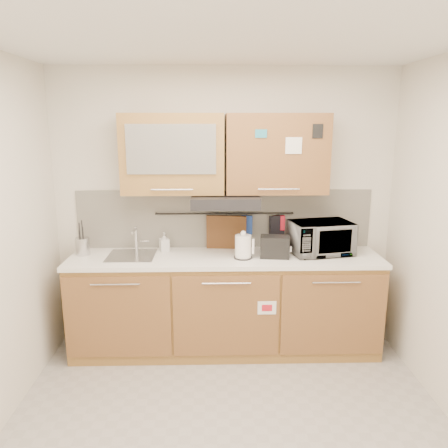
{
  "coord_description": "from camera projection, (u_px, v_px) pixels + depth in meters",
  "views": [
    {
      "loc": [
        -0.1,
        -2.6,
        2.1
      ],
      "look_at": [
        -0.01,
        1.05,
        1.25
      ],
      "focal_mm": 35.0,
      "sensor_mm": 36.0,
      "label": 1
    }
  ],
  "objects": [
    {
      "name": "range_hood",
      "position": [
        225.0,
        201.0,
        3.9
      ],
      "size": [
        0.6,
        0.46,
        0.1
      ],
      "primitive_type": "cube",
      "color": "black",
      "rests_on": "upper_cabinets"
    },
    {
      "name": "kettle",
      "position": [
        243.0,
        247.0,
        3.87
      ],
      "size": [
        0.19,
        0.17,
        0.25
      ],
      "rotation": [
        0.0,
        0.0,
        -0.24
      ],
      "color": "white",
      "rests_on": "countertop"
    },
    {
      "name": "floor",
      "position": [
        230.0,
        435.0,
        3.01
      ],
      "size": [
        3.2,
        3.2,
        0.0
      ],
      "primitive_type": "plane",
      "color": "#9E9993",
      "rests_on": "ground"
    },
    {
      "name": "countertop",
      "position": [
        225.0,
        258.0,
        3.96
      ],
      "size": [
        2.82,
        0.62,
        0.04
      ],
      "primitive_type": "cube",
      "color": "white",
      "rests_on": "base_cabinet"
    },
    {
      "name": "utensil_rail",
      "position": [
        225.0,
        213.0,
        4.13
      ],
      "size": [
        1.3,
        0.02,
        0.02
      ],
      "primitive_type": "cylinder",
      "rotation": [
        0.0,
        1.57,
        0.0
      ],
      "color": "black",
      "rests_on": "backsplash"
    },
    {
      "name": "base_cabinet",
      "position": [
        225.0,
        309.0,
        4.08
      ],
      "size": [
        2.8,
        0.64,
        0.88
      ],
      "color": "#AB7E3C",
      "rests_on": "floor"
    },
    {
      "name": "utensil_crock",
      "position": [
        83.0,
        246.0,
        3.98
      ],
      "size": [
        0.17,
        0.17,
        0.32
      ],
      "rotation": [
        0.0,
        0.0,
        0.38
      ],
      "color": "#B7B7BC",
      "rests_on": "countertop"
    },
    {
      "name": "ceiling",
      "position": [
        231.0,
        30.0,
        2.42
      ],
      "size": [
        3.2,
        3.2,
        0.0
      ],
      "primitive_type": "plane",
      "rotation": [
        3.14,
        0.0,
        0.0
      ],
      "color": "white",
      "rests_on": "wall_back"
    },
    {
      "name": "oven_mitt",
      "position": [
        247.0,
        225.0,
        4.15
      ],
      "size": [
        0.11,
        0.04,
        0.18
      ],
      "primitive_type": "cube",
      "rotation": [
        0.0,
        0.0,
        -0.14
      ],
      "color": "navy",
      "rests_on": "utensil_rail"
    },
    {
      "name": "cutting_board",
      "position": [
        226.0,
        240.0,
        4.18
      ],
      "size": [
        0.38,
        0.07,
        0.47
      ],
      "primitive_type": "cube",
      "rotation": [
        0.0,
        0.0,
        -0.11
      ],
      "color": "brown",
      "rests_on": "utensil_rail"
    },
    {
      "name": "sink",
      "position": [
        132.0,
        256.0,
        3.95
      ],
      "size": [
        0.42,
        0.4,
        0.26
      ],
      "color": "silver",
      "rests_on": "countertop"
    },
    {
      "name": "backsplash",
      "position": [
        224.0,
        219.0,
        4.18
      ],
      "size": [
        2.8,
        0.02,
        0.56
      ],
      "primitive_type": "cube",
      "color": "silver",
      "rests_on": "countertop"
    },
    {
      "name": "wall_back",
      "position": [
        224.0,
        208.0,
        4.17
      ],
      "size": [
        3.2,
        0.0,
        3.2
      ],
      "primitive_type": "plane",
      "rotation": [
        1.57,
        0.0,
        0.0
      ],
      "color": "silver",
      "rests_on": "ground"
    },
    {
      "name": "upper_cabinets",
      "position": [
        224.0,
        154.0,
        3.88
      ],
      "size": [
        1.82,
        0.37,
        0.7
      ],
      "color": "#AB7E3C",
      "rests_on": "wall_back"
    },
    {
      "name": "microwave",
      "position": [
        321.0,
        238.0,
        4.0
      ],
      "size": [
        0.6,
        0.47,
        0.3
      ],
      "primitive_type": "imported",
      "rotation": [
        0.0,
        0.0,
        0.2
      ],
      "color": "#999999",
      "rests_on": "countertop"
    },
    {
      "name": "pot_holder",
      "position": [
        279.0,
        223.0,
        4.15
      ],
      "size": [
        0.12,
        0.02,
        0.14
      ],
      "primitive_type": "cube",
      "rotation": [
        0.0,
        0.0,
        0.01
      ],
      "color": "red",
      "rests_on": "utensil_rail"
    },
    {
      "name": "dark_pouch",
      "position": [
        277.0,
        227.0,
        4.16
      ],
      "size": [
        0.15,
        0.09,
        0.23
      ],
      "primitive_type": "cube",
      "rotation": [
        0.0,
        0.0,
        0.39
      ],
      "color": "black",
      "rests_on": "utensil_rail"
    },
    {
      "name": "toaster",
      "position": [
        275.0,
        246.0,
        3.9
      ],
      "size": [
        0.27,
        0.18,
        0.19
      ],
      "rotation": [
        0.0,
        0.0,
        -0.13
      ],
      "color": "black",
      "rests_on": "countertop"
    },
    {
      "name": "soap_bottle",
      "position": [
        164.0,
        242.0,
        4.09
      ],
      "size": [
        0.11,
        0.11,
        0.18
      ],
      "primitive_type": "imported",
      "rotation": [
        0.0,
        0.0,
        0.39
      ],
      "color": "#999999",
      "rests_on": "countertop"
    }
  ]
}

